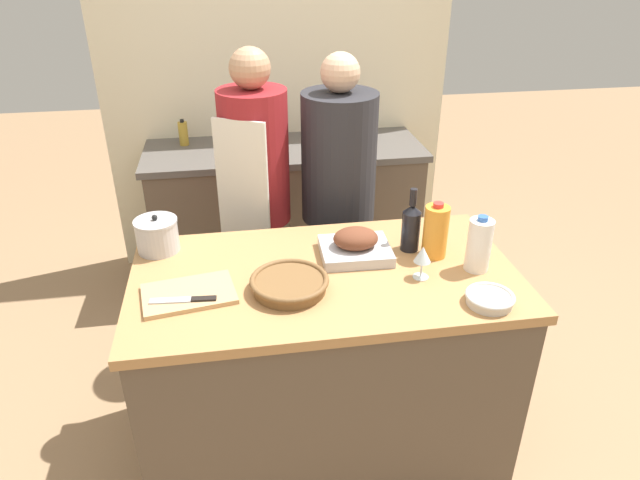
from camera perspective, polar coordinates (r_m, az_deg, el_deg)
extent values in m
plane|color=#9E7A56|center=(2.81, 0.43, -19.18)|extent=(12.00, 12.00, 0.00)
cube|color=brown|center=(2.51, 0.46, -12.51)|extent=(1.46, 0.80, 0.87)
cube|color=#B27F4C|center=(2.24, 0.51, -3.73)|extent=(1.51, 0.82, 0.04)
cube|color=brown|center=(3.76, -3.36, 2.41)|extent=(1.67, 0.58, 0.86)
cube|color=#56514C|center=(3.58, -3.56, 8.91)|extent=(1.72, 0.60, 0.04)
cube|color=beige|center=(3.81, -4.33, 16.20)|extent=(2.22, 0.10, 2.55)
cube|color=#BCBCC1|center=(2.34, 3.55, -1.09)|extent=(0.29, 0.25, 0.04)
ellipsoid|color=brown|center=(2.31, 3.59, 0.15)|extent=(0.19, 0.15, 0.09)
cylinder|color=brown|center=(2.12, -3.07, -4.53)|extent=(0.27, 0.27, 0.04)
torus|color=brown|center=(2.10, -3.09, -4.03)|extent=(0.29, 0.29, 0.02)
cube|color=tan|center=(2.14, -12.99, -5.27)|extent=(0.36, 0.27, 0.02)
cylinder|color=#B7B7BC|center=(2.45, -15.95, 0.34)|extent=(0.17, 0.17, 0.13)
cylinder|color=#B7B7BC|center=(2.42, -16.16, 1.80)|extent=(0.18, 0.18, 0.01)
sphere|color=black|center=(2.41, -16.22, 2.18)|extent=(0.02, 0.02, 0.02)
cylinder|color=beige|center=(2.13, 16.59, -5.76)|extent=(0.16, 0.16, 0.03)
torus|color=beige|center=(2.12, 16.65, -5.38)|extent=(0.18, 0.18, 0.02)
cylinder|color=orange|center=(2.34, 11.48, 0.82)|extent=(0.10, 0.10, 0.22)
cylinder|color=red|center=(2.29, 11.76, 3.44)|extent=(0.04, 0.04, 0.02)
cylinder|color=white|center=(2.29, 15.61, -0.50)|extent=(0.10, 0.10, 0.21)
cylinder|color=#3360B2|center=(2.24, 15.99, 2.09)|extent=(0.04, 0.04, 0.02)
cylinder|color=black|center=(2.38, 9.04, 0.89)|extent=(0.08, 0.08, 0.17)
cone|color=black|center=(2.34, 9.23, 3.09)|extent=(0.08, 0.08, 0.03)
cylinder|color=black|center=(2.32, 9.33, 4.25)|extent=(0.03, 0.03, 0.07)
cylinder|color=silver|center=(2.23, 10.02, -3.65)|extent=(0.06, 0.06, 0.00)
cylinder|color=silver|center=(2.22, 10.10, -2.87)|extent=(0.01, 0.01, 0.07)
cone|color=silver|center=(2.18, 10.24, -1.41)|extent=(0.06, 0.06, 0.06)
cube|color=#B7B7BC|center=(2.10, -14.74, -5.86)|extent=(0.15, 0.04, 0.01)
cube|color=black|center=(2.08, -11.55, -5.79)|extent=(0.09, 0.03, 0.01)
cylinder|color=maroon|center=(3.53, 2.42, 10.59)|extent=(0.07, 0.07, 0.19)
cylinder|color=black|center=(3.50, 2.46, 12.21)|extent=(0.03, 0.03, 0.02)
cylinder|color=#B28E2D|center=(3.69, -13.51, 10.30)|extent=(0.06, 0.06, 0.15)
cylinder|color=black|center=(3.67, -13.65, 11.51)|extent=(0.02, 0.02, 0.02)
cylinder|color=maroon|center=(3.66, -4.31, 10.95)|extent=(0.06, 0.06, 0.16)
cylinder|color=black|center=(3.64, -4.36, 12.27)|extent=(0.02, 0.02, 0.02)
cube|color=beige|center=(3.13, -5.81, -4.27)|extent=(0.32, 0.28, 0.79)
cylinder|color=maroon|center=(2.81, -6.53, 8.22)|extent=(0.33, 0.33, 0.66)
sphere|color=tan|center=(2.69, -7.03, 16.70)|extent=(0.19, 0.19, 0.19)
cube|color=silver|center=(2.75, -7.62, 3.45)|extent=(0.24, 0.13, 0.83)
cube|color=beige|center=(3.17, 1.70, -3.87)|extent=(0.32, 0.23, 0.77)
cylinder|color=#28282D|center=(2.85, 1.90, 8.23)|extent=(0.37, 0.37, 0.64)
sphere|color=#DBAD89|center=(2.74, 2.04, 16.41)|extent=(0.19, 0.19, 0.19)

